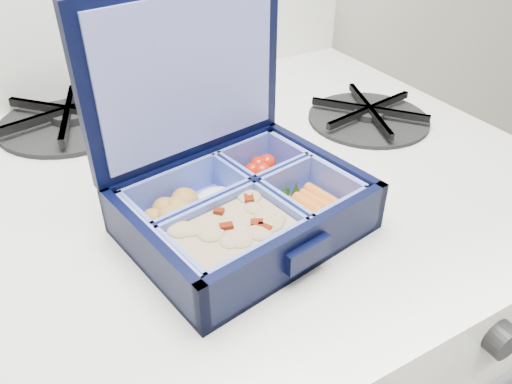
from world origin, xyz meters
TOP-DOWN VIEW (x-y plane):
  - bento_box at (-0.24, 1.53)m, footprint 0.24×0.20m
  - burner_grate at (0.02, 1.65)m, footprint 0.19×0.19m
  - burner_grate_rear at (-0.34, 1.84)m, footprint 0.22×0.22m
  - fork at (-0.15, 1.66)m, footprint 0.10×0.16m

SIDE VIEW (x-z plane):
  - fork at x=-0.15m, z-range 0.96..0.97m
  - burner_grate_rear at x=-0.34m, z-range 0.96..0.98m
  - burner_grate at x=0.02m, z-range 0.96..0.99m
  - bento_box at x=-0.24m, z-range 0.96..1.01m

